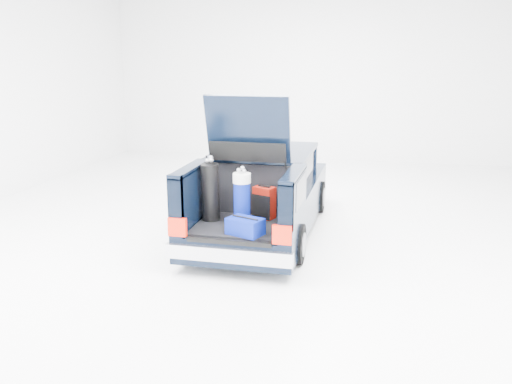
% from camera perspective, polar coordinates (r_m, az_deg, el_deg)
% --- Properties ---
extents(ground, '(14.00, 14.00, 0.00)m').
position_cam_1_polar(ground, '(9.59, 0.68, -4.20)').
color(ground, white).
rests_on(ground, ground).
extents(car, '(1.87, 4.65, 2.47)m').
position_cam_1_polar(car, '(9.50, 0.83, -0.15)').
color(car, black).
rests_on(car, ground).
extents(red_suitcase, '(0.36, 0.31, 0.52)m').
position_cam_1_polar(red_suitcase, '(8.28, 0.87, -1.13)').
color(red_suitcase, '#710B03').
rests_on(red_suitcase, car).
extents(black_golf_bag, '(0.29, 0.33, 0.98)m').
position_cam_1_polar(black_golf_bag, '(8.15, -4.82, 0.01)').
color(black_golf_bag, black).
rests_on(black_golf_bag, car).
extents(blue_golf_bag, '(0.29, 0.29, 0.88)m').
position_cam_1_polar(blue_golf_bag, '(7.93, -1.49, -0.69)').
color(blue_golf_bag, black).
rests_on(blue_golf_bag, car).
extents(blue_duffel, '(0.56, 0.47, 0.25)m').
position_cam_1_polar(blue_duffel, '(7.57, -1.14, -3.63)').
color(blue_duffel, navy).
rests_on(blue_duffel, car).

